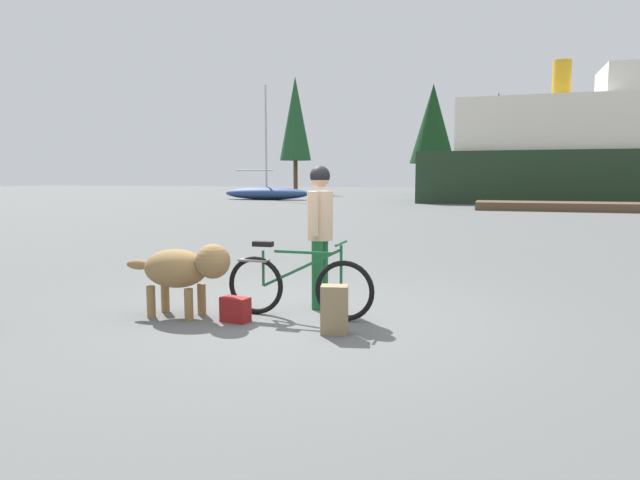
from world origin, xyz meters
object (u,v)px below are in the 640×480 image
handbag_pannier (235,309)px  sailboat_moored (267,193)px  bicycle (298,285)px  dog (184,268)px  backpack (334,310)px  ferry_boat (606,153)px  person_cyclist (320,222)px

handbag_pannier → sailboat_moored: (-12.94, 31.38, 0.37)m
bicycle → dog: 1.34m
dog → backpack: bearing=-4.5°
ferry_boat → bicycle: bearing=-104.9°
ferry_boat → backpack: bearing=-103.7°
sailboat_moored → dog: bearing=-68.6°
handbag_pannier → ferry_boat: 33.95m
person_cyclist → backpack: size_ratio=3.46×
person_cyclist → dog: size_ratio=1.30×
bicycle → backpack: (0.60, -0.52, -0.12)m
ferry_boat → sailboat_moored: bearing=-176.9°
backpack → ferry_boat: size_ratio=0.02×
backpack → handbag_pannier: size_ratio=1.60×
dog → bicycle: bearing=16.4°
backpack → sailboat_moored: size_ratio=0.06×
bicycle → person_cyclist: size_ratio=1.01×
person_cyclist → ferry_boat: 32.78m
person_cyclist → sailboat_moored: bearing=114.2°
bicycle → sailboat_moored: 33.81m
ferry_boat → sailboat_moored: 22.27m
bicycle → sailboat_moored: size_ratio=0.22×
bicycle → sailboat_moored: (-13.55, 30.98, 0.13)m
dog → sailboat_moored: (-12.27, 31.36, -0.07)m
bicycle → dog: bicycle is taller
bicycle → sailboat_moored: bearing=113.6°
handbag_pannier → ferry_boat: ferry_boat is taller
person_cyclist → backpack: (0.50, -1.07, -0.82)m
bicycle → handbag_pannier: bicycle is taller
backpack → sailboat_moored: sailboat_moored is taller
dog → backpack: dog is taller
backpack → ferry_boat: 33.75m
dog → handbag_pannier: bearing=-2.4°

